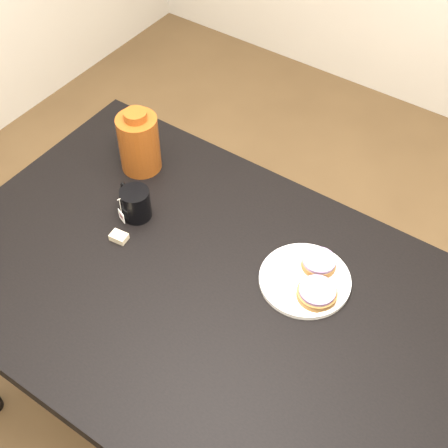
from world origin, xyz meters
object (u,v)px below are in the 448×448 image
Objects in this scene: table at (209,307)px; mug at (135,203)px; bagel_package at (139,142)px; plate at (305,279)px; bagel_back at (319,263)px; teabag_pouch at (119,237)px; bagel_front at (317,293)px.

table is 10.79× the size of mug.
bagel_package is at bearing 149.23° from table.
bagel_back is at bearing 81.96° from plate.
bagel_package is (-0.13, 0.25, 0.08)m from teabag_pouch.
plate is (0.19, 0.15, 0.09)m from table.
bagel_back is (0.01, 0.05, 0.02)m from plate.
bagel_front is at bearing 24.72° from mug.
bagel_front is 0.67m from bagel_package.
plate is 2.16× the size of bagel_back.
teabag_pouch is at bearing -156.20° from bagel_back.
mug is at bearing -54.38° from bagel_package.
bagel_back is 0.82× the size of mug.
plate is 0.62m from bagel_package.
plate is 2.04× the size of bagel_front.
teabag_pouch is at bearing -161.51° from plate.
table is 12.38× the size of bagel_front.
table is 0.52m from bagel_package.
mug is at bearing -166.81° from bagel_back.
bagel_package reaches higher than mug.
bagel_front is 2.51× the size of teabag_pouch.
bagel_back reaches higher than table.
teabag_pouch is (-0.52, -0.13, -0.02)m from bagel_front.
bagel_package is (-0.62, 0.04, 0.07)m from bagel_back.
bagel_package reaches higher than plate.
table is 0.34m from mug.
table is at bearing -140.50° from plate.
bagel_front reaches higher than teabag_pouch.
bagel_back is 2.37× the size of teabag_pouch.
bagel_package is at bearing 146.80° from mug.
bagel_front is (0.24, 0.12, 0.11)m from table.
bagel_package is at bearing 169.21° from bagel_front.
table is 31.11× the size of teabag_pouch.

